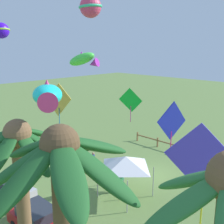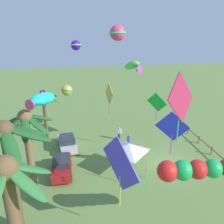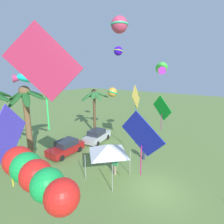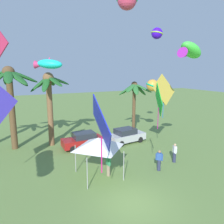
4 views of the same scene
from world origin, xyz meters
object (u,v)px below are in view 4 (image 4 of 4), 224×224
palm_tree_0 (10,86)px  kite_ball_6 (152,85)px  palm_tree_1 (49,93)px  kite_ball_9 (127,0)px  kite_diamond_10 (164,91)px  kite_ball_0 (157,33)px  festival_tent (98,143)px  kite_fish_1 (190,51)px  parked_car_0 (126,135)px  spectator_2 (175,153)px  kite_diamond_3 (101,124)px  palm_tree_2 (134,93)px  kite_fish_8 (48,64)px  kite_diamond_2 (159,100)px  parked_car_2 (83,140)px  spectator_0 (108,165)px

palm_tree_0 → kite_ball_6: (13.34, -3.34, -0.08)m
palm_tree_1 → kite_ball_9: size_ratio=3.52×
palm_tree_1 → kite_ball_6: bearing=-16.0°
palm_tree_0 → kite_diamond_10: bearing=-34.8°
kite_ball_0 → kite_diamond_10: 6.14m
festival_tent → kite_fish_1: kite_fish_1 is taller
parked_car_0 → kite_diamond_10: (0.76, -4.78, 5.04)m
palm_tree_1 → spectator_2: bearing=-46.1°
festival_tent → kite_diamond_10: 6.97m
parked_car_0 → kite_ball_0: 10.40m
kite_fish_1 → kite_diamond_3: (-7.31, -1.62, -4.02)m
palm_tree_1 → kite_fish_1: 13.13m
palm_tree_1 → parked_car_0: 8.80m
palm_tree_0 → kite_diamond_10: 13.69m
palm_tree_2 → kite_fish_1: bearing=-98.5°
palm_tree_2 → kite_ball_9: kite_ball_9 is taller
palm_tree_2 → kite_fish_8: kite_fish_8 is taller
festival_tent → kite_diamond_2: (2.45, -3.30, 3.25)m
parked_car_2 → kite_ball_6: (7.38, -0.79, 5.11)m
palm_tree_2 → kite_ball_0: size_ratio=5.15×
parked_car_0 → parked_car_2: same height
parked_car_2 → kite_fish_8: size_ratio=1.48×
palm_tree_1 → palm_tree_2: 9.37m
parked_car_0 → kite_diamond_2: bearing=-107.9°
palm_tree_1 → kite_ball_0: size_ratio=6.04×
kite_diamond_2 → kite_ball_6: (5.73, 8.54, 0.15)m
kite_fish_1 → kite_diamond_3: size_ratio=0.67×
parked_car_0 → spectator_0: bearing=-129.0°
spectator_0 → festival_tent: bearing=159.5°
spectator_0 → kite_ball_0: bearing=31.4°
palm_tree_0 → spectator_0: palm_tree_0 is taller
parked_car_0 → kite_diamond_3: (-6.50, -8.94, 3.96)m
palm_tree_1 → kite_ball_6: palm_tree_1 is taller
kite_diamond_2 → kite_ball_6: bearing=56.1°
palm_tree_1 → spectator_2: (8.26, -8.57, -4.45)m
spectator_2 → kite_fish_1: size_ratio=0.56×
spectator_2 → kite_diamond_2: bearing=-144.8°
palm_tree_1 → spectator_0: (2.44, -8.33, -4.45)m
kite_fish_8 → parked_car_0: bearing=-10.0°
spectator_0 → kite_fish_1: kite_fish_1 is taller
festival_tent → kite_ball_0: bearing=27.8°
palm_tree_0 → kite_ball_6: palm_tree_0 is taller
kite_ball_9 → kite_diamond_10: kite_ball_9 is taller
kite_ball_6 → kite_ball_9: kite_ball_9 is taller
palm_tree_0 → parked_car_2: size_ratio=1.99×
kite_ball_0 → kite_fish_8: bearing=163.5°
parked_car_0 → kite_fish_1: size_ratio=1.45×
kite_ball_9 → kite_diamond_10: size_ratio=0.57×
kite_ball_9 → festival_tent: bearing=-165.9°
palm_tree_2 → spectator_0: (-6.91, -8.06, -4.03)m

